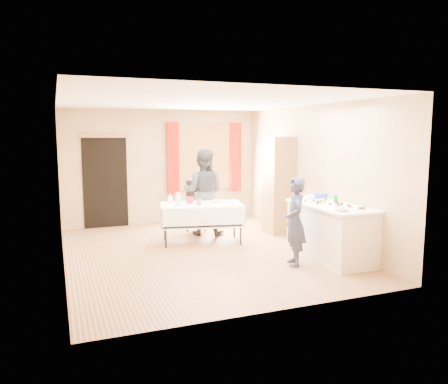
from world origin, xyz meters
name	(u,v)px	position (x,y,z in m)	size (l,w,h in m)	color
floor	(201,253)	(0.00, 0.00, -0.01)	(4.50, 5.50, 0.02)	#9E7047
ceiling	(199,101)	(0.00, 0.00, 2.61)	(4.50, 5.50, 0.02)	white
wall_back	(163,167)	(0.00, 2.76, 1.30)	(4.50, 0.02, 2.60)	tan
wall_front	(276,202)	(0.00, -2.76, 1.30)	(4.50, 0.02, 2.60)	tan
wall_left	(60,184)	(-2.26, 0.00, 1.30)	(0.02, 5.50, 2.60)	tan
wall_right	(313,174)	(2.26, 0.00, 1.30)	(0.02, 5.50, 2.60)	tan
window_frame	(204,158)	(1.00, 2.72, 1.50)	(1.32, 0.06, 1.52)	olive
window_pane	(205,158)	(1.00, 2.71, 1.50)	(1.20, 0.02, 1.40)	white
curtain_left	(173,158)	(0.22, 2.67, 1.50)	(0.28, 0.06, 1.65)	#A81605
curtain_right	(236,157)	(1.78, 2.67, 1.50)	(0.28, 0.06, 1.65)	#A81605
doorway	(105,182)	(-1.30, 2.73, 1.00)	(0.95, 0.04, 2.00)	black
door_lintel	(104,136)	(-1.30, 2.70, 2.02)	(1.05, 0.06, 0.08)	olive
cabinet	(278,185)	(1.99, 0.89, 1.00)	(0.50, 0.60, 2.00)	brown
counter	(330,232)	(1.89, -1.15, 0.45)	(0.79, 1.67, 0.91)	beige
party_table	(202,219)	(0.24, 0.66, 0.45)	(1.67, 1.09, 0.75)	black
chair	(196,215)	(0.47, 1.74, 0.32)	(0.55, 0.55, 1.06)	black
girl	(295,221)	(1.15, -1.25, 0.70)	(0.47, 0.59, 1.40)	#212441
woman	(203,192)	(0.49, 1.30, 0.88)	(1.07, 0.99, 1.76)	black
soda_can	(336,199)	(2.07, -1.01, 0.97)	(0.07, 0.07, 0.12)	#0D9C17
mixing_bowl	(342,209)	(1.68, -1.71, 0.94)	(0.29, 0.29, 0.05)	white
foam_block	(309,197)	(1.85, -0.55, 0.95)	(0.15, 0.10, 0.08)	white
blue_basket	(317,196)	(2.09, -0.42, 0.95)	(0.30, 0.20, 0.08)	blue
pitcher	(178,199)	(-0.22, 0.63, 0.86)	(0.11, 0.11, 0.22)	silver
cup_red	(190,200)	(0.04, 0.78, 0.81)	(0.17, 0.17, 0.12)	#AE1C27
cup_rainbow	(199,202)	(0.15, 0.53, 0.81)	(0.17, 0.17, 0.12)	red
small_bowl	(218,201)	(0.57, 0.67, 0.78)	(0.23, 0.23, 0.06)	white
pastry_tray	(227,203)	(0.69, 0.47, 0.76)	(0.28, 0.20, 0.02)	white
bottle	(170,198)	(-0.29, 0.96, 0.84)	(0.08, 0.09, 0.18)	white
cake_balls	(335,204)	(1.90, -1.23, 0.93)	(0.50, 1.04, 0.04)	#3F2314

